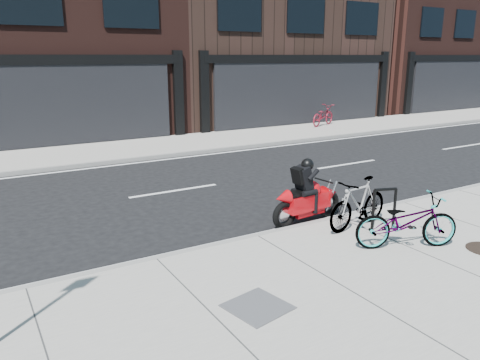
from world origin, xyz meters
TOP-DOWN VIEW (x-y plane):
  - ground at (0.00, 0.00)m, footprint 120.00×120.00m
  - sidewalk_near at (0.00, -5.00)m, footprint 60.00×6.00m
  - sidewalk_far at (0.00, 7.75)m, footprint 60.00×3.50m
  - building_mideast at (10.00, 14.50)m, footprint 12.00×10.00m
  - building_east at (22.00, 14.50)m, footprint 10.00×10.00m
  - bike_rack at (2.26, -2.94)m, footprint 0.48×0.20m
  - bicycle_front at (1.92, -3.76)m, footprint 1.92×1.34m
  - bicycle_rear at (1.92, -2.60)m, footprint 1.69×0.68m
  - motorcycle at (1.55, -1.59)m, footprint 1.86×0.49m
  - bicycle_far at (10.41, 8.40)m, footprint 1.98×1.30m
  - utility_grate at (-1.40, -4.15)m, footprint 0.88×0.88m

SIDE VIEW (x-z plane):
  - ground at x=0.00m, z-range 0.00..0.00m
  - sidewalk_near at x=0.00m, z-range 0.00..0.13m
  - sidewalk_far at x=0.00m, z-range 0.00..0.13m
  - utility_grate at x=-1.40m, z-range 0.13..0.15m
  - motorcycle at x=1.55m, z-range -0.13..1.26m
  - bicycle_front at x=1.92m, z-range 0.13..1.09m
  - bike_rack at x=2.26m, z-range 0.20..1.04m
  - bicycle_far at x=10.41m, z-range 0.13..1.11m
  - bicycle_rear at x=1.92m, z-range 0.13..1.12m
  - building_mideast at x=10.00m, z-range 0.00..12.50m
  - building_east at x=22.00m, z-range 0.00..13.00m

